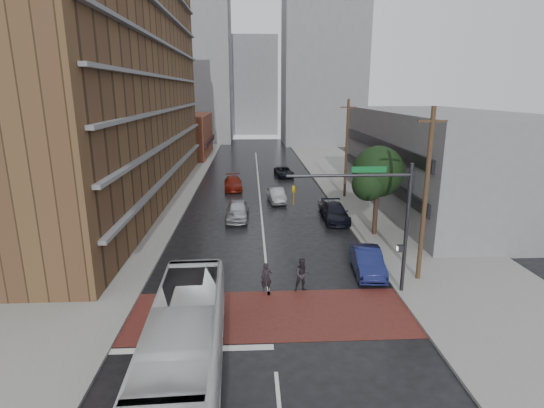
{
  "coord_description": "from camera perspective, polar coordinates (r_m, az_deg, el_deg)",
  "views": [
    {
      "loc": [
        -0.88,
        -18.43,
        10.75
      ],
      "look_at": [
        0.48,
        8.69,
        3.5
      ],
      "focal_mm": 28.0,
      "sensor_mm": 36.0,
      "label": 1
    }
  ],
  "objects": [
    {
      "name": "ground",
      "position": [
        21.35,
        -0.12,
        -15.28
      ],
      "size": [
        160.0,
        160.0,
        0.0
      ],
      "primitive_type": "plane",
      "color": "black",
      "rests_on": "ground"
    },
    {
      "name": "crosswalk",
      "position": [
        21.78,
        -0.18,
        -14.59
      ],
      "size": [
        14.0,
        5.0,
        0.02
      ],
      "primitive_type": "cube",
      "color": "maroon",
      "rests_on": "ground"
    },
    {
      "name": "sidewalk_west",
      "position": [
        45.96,
        -16.14,
        0.92
      ],
      "size": [
        9.0,
        90.0,
        0.15
      ],
      "primitive_type": "cube",
      "color": "gray",
      "rests_on": "ground"
    },
    {
      "name": "sidewalk_east",
      "position": [
        46.4,
        12.69,
        1.28
      ],
      "size": [
        9.0,
        90.0,
        0.15
      ],
      "primitive_type": "cube",
      "color": "gray",
      "rests_on": "ground"
    },
    {
      "name": "apartment_block",
      "position": [
        44.53,
        -21.1,
        18.19
      ],
      "size": [
        10.0,
        44.0,
        28.0
      ],
      "primitive_type": "cube",
      "color": "brown",
      "rests_on": "ground"
    },
    {
      "name": "storefront_west",
      "position": [
        73.63,
        -11.68,
        8.99
      ],
      "size": [
        8.0,
        16.0,
        7.0
      ],
      "primitive_type": "cube",
      "color": "brown",
      "rests_on": "ground"
    },
    {
      "name": "building_east",
      "position": [
        42.64,
        21.33,
        5.5
      ],
      "size": [
        11.0,
        26.0,
        9.0
      ],
      "primitive_type": "cube",
      "color": "gray",
      "rests_on": "ground"
    },
    {
      "name": "distant_tower_west",
      "position": [
        97.46,
        -11.14,
        17.77
      ],
      "size": [
        18.0,
        16.0,
        32.0
      ],
      "primitive_type": "cube",
      "color": "gray",
      "rests_on": "ground"
    },
    {
      "name": "distant_tower_east",
      "position": [
        91.93,
        6.85,
        19.37
      ],
      "size": [
        16.0,
        14.0,
        36.0
      ],
      "primitive_type": "cube",
      "color": "gray",
      "rests_on": "ground"
    },
    {
      "name": "distant_tower_center",
      "position": [
        113.44,
        -2.52,
        15.57
      ],
      "size": [
        12.0,
        10.0,
        24.0
      ],
      "primitive_type": "cube",
      "color": "gray",
      "rests_on": "ground"
    },
    {
      "name": "street_tree",
      "position": [
        32.44,
        14.06,
        3.81
      ],
      "size": [
        4.2,
        4.1,
        6.9
      ],
      "color": "#332319",
      "rests_on": "ground"
    },
    {
      "name": "signal_mast",
      "position": [
        22.79,
        14.42,
        -0.84
      ],
      "size": [
        6.5,
        0.3,
        7.2
      ],
      "color": "#2D2D33",
      "rests_on": "ground"
    },
    {
      "name": "utility_pole_near",
      "position": [
        25.06,
        19.94,
        1.1
      ],
      "size": [
        1.6,
        0.26,
        10.0
      ],
      "color": "#473321",
      "rests_on": "ground"
    },
    {
      "name": "utility_pole_far",
      "position": [
        43.88,
        9.99,
        7.38
      ],
      "size": [
        1.6,
        0.26,
        10.0
      ],
      "color": "#473321",
      "rests_on": "ground"
    },
    {
      "name": "transit_bus",
      "position": [
        16.82,
        -11.71,
        -18.45
      ],
      "size": [
        3.06,
        11.41,
        3.15
      ],
      "primitive_type": "imported",
      "rotation": [
        0.0,
        0.0,
        0.04
      ],
      "color": "silver",
      "rests_on": "ground"
    },
    {
      "name": "pedestrian_a",
      "position": [
        23.63,
        -0.76,
        -9.88
      ],
      "size": [
        0.63,
        0.43,
        1.66
      ],
      "primitive_type": "imported",
      "rotation": [
        0.0,
        0.0,
        0.06
      ],
      "color": "black",
      "rests_on": "ground"
    },
    {
      "name": "pedestrian_b",
      "position": [
        23.73,
        4.15,
        -9.49
      ],
      "size": [
        1.01,
        0.83,
        1.9
      ],
      "primitive_type": "imported",
      "rotation": [
        0.0,
        0.0,
        0.13
      ],
      "color": "black",
      "rests_on": "ground"
    },
    {
      "name": "car_travel_a",
      "position": [
        36.65,
        -4.69,
        -0.85
      ],
      "size": [
        2.02,
        4.78,
        1.61
      ],
      "primitive_type": "imported",
      "rotation": [
        0.0,
        0.0,
        -0.02
      ],
      "color": "#B7BAC0",
      "rests_on": "ground"
    },
    {
      "name": "car_travel_b",
      "position": [
        42.22,
        0.62,
        1.16
      ],
      "size": [
        1.88,
        4.31,
        1.38
      ],
      "primitive_type": "imported",
      "rotation": [
        0.0,
        0.0,
        0.1
      ],
      "color": "#A3A6AB",
      "rests_on": "ground"
    },
    {
      "name": "car_travel_c",
      "position": [
        47.97,
        -5.25,
        2.8
      ],
      "size": [
        2.29,
        4.99,
        1.42
      ],
      "primitive_type": "imported",
      "rotation": [
        0.0,
        0.0,
        0.06
      ],
      "color": "maroon",
      "rests_on": "ground"
    },
    {
      "name": "suv_travel",
      "position": [
        55.09,
        1.61,
        4.34
      ],
      "size": [
        2.57,
        4.65,
        1.23
      ],
      "primitive_type": "imported",
      "rotation": [
        0.0,
        0.0,
        0.12
      ],
      "color": "black",
      "rests_on": "ground"
    },
    {
      "name": "car_parked_near",
      "position": [
        26.58,
        12.7,
        -7.51
      ],
      "size": [
        1.97,
        4.73,
        1.52
      ],
      "primitive_type": "imported",
      "rotation": [
        0.0,
        0.0,
        -0.08
      ],
      "color": "#161C4D",
      "rests_on": "ground"
    },
    {
      "name": "car_parked_mid",
      "position": [
        36.56,
        8.47,
        -1.14
      ],
      "size": [
        2.06,
        4.98,
        1.44
      ],
      "primitive_type": "imported",
      "rotation": [
        0.0,
        0.0,
        -0.01
      ],
      "color": "black",
      "rests_on": "ground"
    },
    {
      "name": "car_parked_far",
      "position": [
        38.87,
        7.88,
        -0.29
      ],
      "size": [
        2.06,
        3.87,
        1.25
      ],
      "primitive_type": "imported",
      "rotation": [
        0.0,
        0.0,
        0.17
      ],
      "color": "#B7B9BF",
      "rests_on": "ground"
    }
  ]
}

